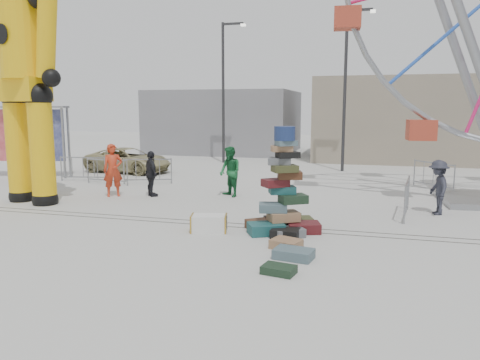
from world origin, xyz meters
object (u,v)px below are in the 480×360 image
(lamp_post_right, at_px, (347,82))
(pedestrian_black, at_px, (151,174))
(lamp_post_left, at_px, (225,86))
(barricade_wheel_front, at_px, (407,198))
(barricade_dummy_a, at_px, (83,169))
(pedestrian_grey, at_px, (438,187))
(pedestrian_green, at_px, (230,172))
(parked_suv, at_px, (128,160))
(crash_test_dummy, at_px, (25,72))
(suitcase_tower, at_px, (283,202))
(barricade_dummy_c, at_px, (148,171))
(steamer_trunk, at_px, (209,223))
(pedestrian_red, at_px, (113,170))
(barricade_wheel_back, at_px, (433,175))
(barricade_dummy_b, at_px, (107,172))
(banner_scaffold, at_px, (18,124))

(lamp_post_right, height_order, pedestrian_black, lamp_post_right)
(lamp_post_left, xyz_separation_m, barricade_wheel_front, (9.31, -11.83, -3.93))
(barricade_dummy_a, bearing_deg, pedestrian_grey, -22.16)
(pedestrian_green, bearing_deg, parked_suv, -174.49)
(barricade_dummy_a, bearing_deg, crash_test_dummy, -87.23)
(suitcase_tower, bearing_deg, barricade_dummy_c, 113.63)
(barricade_dummy_a, xyz_separation_m, pedestrian_green, (7.31, -1.76, 0.37))
(steamer_trunk, relative_size, barricade_wheel_front, 0.47)
(lamp_post_right, height_order, steamer_trunk, lamp_post_right)
(barricade_dummy_a, bearing_deg, pedestrian_black, -39.61)
(lamp_post_left, xyz_separation_m, pedestrian_red, (-0.80, -11.23, -3.52))
(barricade_wheel_front, distance_m, pedestrian_red, 10.13)
(barricade_wheel_front, xyz_separation_m, pedestrian_grey, (0.92, 0.56, 0.28))
(pedestrian_green, bearing_deg, pedestrian_red, -124.27)
(barricade_dummy_c, distance_m, barricade_wheel_front, 10.76)
(steamer_trunk, xyz_separation_m, pedestrian_black, (-3.64, 4.11, 0.61))
(barricade_wheel_front, distance_m, barricade_wheel_back, 5.50)
(steamer_trunk, distance_m, pedestrian_grey, 7.12)
(barricade_dummy_c, bearing_deg, crash_test_dummy, -132.73)
(lamp_post_right, height_order, barricade_dummy_b, lamp_post_right)
(steamer_trunk, distance_m, barricade_dummy_a, 10.51)
(lamp_post_left, height_order, barricade_wheel_front, lamp_post_left)
(suitcase_tower, distance_m, barricade_dummy_b, 10.15)
(barricade_dummy_c, relative_size, pedestrian_red, 1.04)
(suitcase_tower, height_order, barricade_dummy_c, suitcase_tower)
(lamp_post_right, xyz_separation_m, barricade_dummy_a, (-10.97, -6.40, -3.93))
(barricade_dummy_a, relative_size, parked_suv, 0.45)
(lamp_post_right, relative_size, pedestrian_black, 4.81)
(lamp_post_left, bearing_deg, pedestrian_black, -87.05)
(suitcase_tower, bearing_deg, barricade_dummy_b, 122.07)
(lamp_post_right, distance_m, pedestrian_grey, 10.47)
(barricade_dummy_c, bearing_deg, pedestrian_grey, -34.30)
(barricade_dummy_a, height_order, pedestrian_black, pedestrian_black)
(steamer_trunk, bearing_deg, pedestrian_black, 117.98)
(barricade_dummy_c, xyz_separation_m, parked_suv, (-2.61, 3.07, 0.06))
(steamer_trunk, bearing_deg, barricade_wheel_front, 18.29)
(lamp_post_right, distance_m, pedestrian_black, 11.57)
(lamp_post_left, relative_size, crash_test_dummy, 0.96)
(lamp_post_right, height_order, pedestrian_grey, lamp_post_right)
(lamp_post_left, height_order, parked_suv, lamp_post_left)
(lamp_post_left, height_order, crash_test_dummy, crash_test_dummy)
(barricade_wheel_front, bearing_deg, lamp_post_left, 45.02)
(pedestrian_black, bearing_deg, pedestrian_grey, -138.43)
(banner_scaffold, bearing_deg, barricade_dummy_b, -23.51)
(suitcase_tower, xyz_separation_m, pedestrian_grey, (4.18, 3.20, 0.06))
(barricade_dummy_b, xyz_separation_m, barricade_wheel_front, (11.77, -2.91, 0.00))
(barricade_dummy_b, xyz_separation_m, pedestrian_black, (3.02, -1.97, 0.28))
(suitcase_tower, bearing_deg, pedestrian_grey, 12.52)
(lamp_post_left, xyz_separation_m, barricade_dummy_c, (-0.86, -8.34, -3.93))
(crash_test_dummy, xyz_separation_m, pedestrian_grey, (13.09, 1.74, -3.56))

